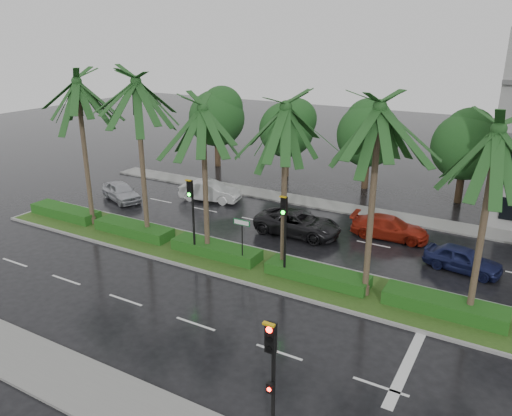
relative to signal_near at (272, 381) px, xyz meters
The scene contains 17 objects.
ground 11.42m from the signal_near, 122.58° to the left, with size 120.00×120.00×0.00m, color black.
near_sidewalk 6.53m from the signal_near, behind, with size 40.00×2.40×0.12m, color gray.
far_sidewalk 22.35m from the signal_near, 105.67° to the left, with size 40.00×2.00×0.12m, color gray.
median 12.24m from the signal_near, 120.00° to the left, with size 36.00×4.00×0.15m.
hedge 12.17m from the signal_near, 120.00° to the left, with size 35.20×1.40×0.60m.
lane_markings 9.76m from the signal_near, 108.30° to the left, with size 34.00×13.06×0.01m.
palm_row 13.82m from the signal_near, 124.87° to the left, with size 26.30×4.20×9.86m.
signal_near is the anchor object (origin of this frame).
signal_median_left 13.93m from the signal_near, 135.91° to the left, with size 0.34×0.42×4.36m.
signal_median_right 10.69m from the signal_near, 114.91° to the left, with size 0.34×0.42×4.36m.
street_sign 12.11m from the signal_near, 125.34° to the left, with size 0.95×0.09×2.60m.
bg_trees 27.92m from the signal_near, 104.42° to the left, with size 32.73×5.02×7.25m.
car_silver 25.50m from the signal_near, 143.79° to the left, with size 4.02×1.62×1.37m, color #B4B6BD.
car_white 23.58m from the signal_near, 129.15° to the left, with size 4.45×1.55×1.46m, color #B4B4B4.
car_darkgrey 16.96m from the signal_near, 112.67° to the left, with size 5.28×2.43×1.47m, color black.
car_red 17.98m from the signal_near, 94.81° to the left, with size 4.57×1.86×1.33m, color #A12111.
car_blue 15.74m from the signal_near, 78.93° to the left, with size 3.87×1.56×1.32m, color #191F4D.
Camera 1 is at (11.35, -19.61, 11.73)m, focal length 35.00 mm.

